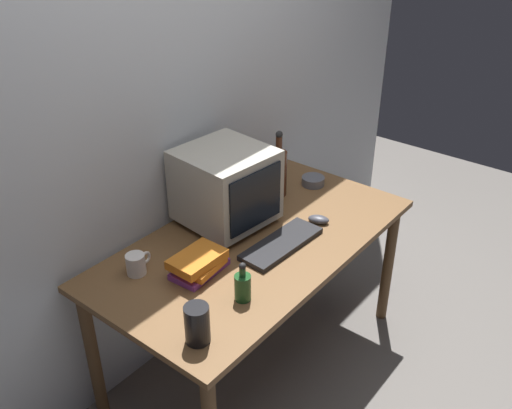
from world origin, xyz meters
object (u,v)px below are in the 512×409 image
book_stack (199,264)px  cd_spindle (313,181)px  bottle_tall (278,171)px  crt_monitor (226,186)px  bottle_short (243,286)px  computer_mouse (319,219)px  keyboard (281,244)px  metal_canister (197,324)px  mug (136,264)px

book_stack → cd_spindle: 0.94m
bottle_tall → book_stack: 0.76m
crt_monitor → bottle_short: bearing=-132.6°
computer_mouse → keyboard: bearing=153.8°
crt_monitor → computer_mouse: size_ratio=4.19×
bottle_tall → book_stack: (-0.74, -0.14, -0.09)m
keyboard → bottle_tall: bottle_tall is taller
book_stack → cd_spindle: size_ratio=2.08×
keyboard → bottle_short: bearing=-163.0°
computer_mouse → bottle_short: bearing=165.2°
keyboard → computer_mouse: 0.27m
bottle_short → metal_canister: 0.27m
computer_mouse → metal_canister: bearing=164.5°
bottle_short → metal_canister: size_ratio=1.14×
book_stack → mug: 0.26m
bottle_tall → cd_spindle: 0.24m
crt_monitor → bottle_tall: crt_monitor is taller
cd_spindle → bottle_short: bearing=-162.1°
mug → metal_canister: (-0.13, -0.47, 0.03)m
crt_monitor → keyboard: crt_monitor is taller
metal_canister → book_stack: bearing=42.9°
mug → bottle_short: bearing=-72.3°
keyboard → mug: 0.64m
keyboard → book_stack: book_stack is taller
bottle_tall → mug: bottle_tall is taller
crt_monitor → computer_mouse: (0.27, -0.34, -0.17)m
computer_mouse → metal_canister: metal_canister is taller
book_stack → mug: bearing=128.7°
keyboard → cd_spindle: 0.61m
bottle_tall → cd_spindle: (0.20, -0.08, -0.11)m
bottle_tall → book_stack: size_ratio=1.40×
crt_monitor → mug: size_ratio=3.49×
book_stack → mug: size_ratio=2.08×
bottle_short → cd_spindle: size_ratio=1.42×
computer_mouse → cd_spindle: 0.38m
keyboard → bottle_tall: (0.37, 0.29, 0.12)m
cd_spindle → metal_canister: size_ratio=0.80×
mug → keyboard: bearing=-33.4°
keyboard → computer_mouse: bearing=-2.0°
computer_mouse → book_stack: (-0.64, 0.17, 0.03)m
mug → metal_canister: bearing=-105.5°
mug → bottle_tall: bearing=-3.5°
mug → cd_spindle: (1.10, -0.14, -0.02)m
bottle_short → book_stack: bearing=86.2°
metal_canister → mug: bearing=74.5°
crt_monitor → mug: (-0.53, 0.03, -0.15)m
cd_spindle → metal_canister: bearing=-164.9°
book_stack → metal_canister: metal_canister is taller
keyboard → crt_monitor: bearing=92.8°
bottle_short → book_stack: bottle_short is taller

